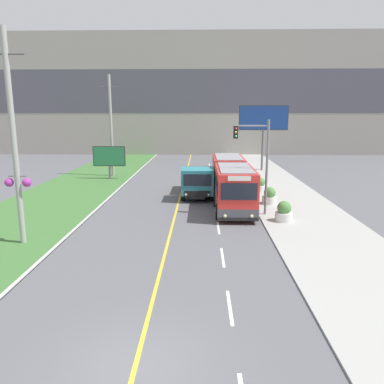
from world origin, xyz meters
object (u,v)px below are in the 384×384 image
Objects in this scene: billboard_small at (109,157)px; planter_round_near at (284,212)px; city_bus at (231,181)px; utility_pole_near at (14,147)px; planter_round_third at (260,185)px; planter_round_second at (270,196)px; utility_pole_far at (111,126)px; dump_truck at (198,182)px; traffic_light_mast at (258,156)px; billboard_large at (264,120)px.

planter_round_near is (14.49, -15.21, -1.63)m from billboard_small.
city_bus is 1.16× the size of utility_pole_near.
planter_round_third is (14.38, -6.12, -1.66)m from billboard_small.
planter_round_near is 1.06× the size of planter_round_third.
billboard_small is 2.70× the size of planter_round_second.
planter_round_second is at bearing -36.52° from billboard_small.
utility_pole_far is at bearing 94.15° from billboard_small.
planter_round_second is (2.79, -0.79, -0.96)m from city_bus.
planter_round_near is (5.41, -6.83, -0.63)m from dump_truck.
traffic_light_mast is at bearing 24.17° from utility_pole_near.
city_bus is at bearing -45.20° from utility_pole_far.
billboard_small is at bearing 139.61° from city_bus.
utility_pole_far is 1.40× the size of billboard_large.
billboard_large is at bearing 80.37° from planter_round_third.
billboard_large is (4.84, 15.97, 4.25)m from city_bus.
utility_pole_near is 19.56m from billboard_small.
city_bus is 1.97× the size of traffic_light_mast.
planter_round_near reaches higher than planter_round_third.
dump_truck is 1.07× the size of traffic_light_mast.
utility_pole_far reaches higher than planter_round_near.
planter_round_second is at bearing -15.71° from city_bus.
city_bus is at bearing 110.07° from traffic_light_mast.
planter_round_near is at bearing -89.29° from planter_round_third.
utility_pole_far is 23.04m from planter_round_near.
utility_pole_far is 8.28× the size of planter_round_near.
dump_truck is 14.64m from utility_pole_near.
utility_pole_near is at bearing -137.04° from planter_round_third.
billboard_small reaches higher than planter_round_third.
utility_pole_far is 8.75× the size of planter_round_third.
city_bus reaches higher than planter_round_near.
billboard_small is at bearing 137.29° from dump_truck.
billboard_small is (-12.98, 13.62, -1.68)m from traffic_light_mast.
planter_round_third is (5.30, 2.26, -0.66)m from dump_truck.
dump_truck reaches higher than planter_round_near.
traffic_light_mast is (12.82, 5.76, -1.04)m from utility_pole_near.
city_bus is 10.19× the size of planter_round_third.
planter_round_near is at bearing -95.26° from billboard_large.
planter_round_near is (2.88, -5.33, -0.95)m from city_bus.
traffic_light_mast reaches higher than planter_round_near.
utility_pole_near is 30.24m from billboard_large.
city_bus is 1.17× the size of utility_pole_far.
utility_pole_far is at bearing 130.12° from traffic_light_mast.
planter_round_second is (5.32, -2.28, -0.64)m from dump_truck.
city_bus is 4.63m from traffic_light_mast.
utility_pole_far is at bearing 150.91° from planter_round_third.
utility_pole_near is 14.10m from traffic_light_mast.
city_bus is at bearing 118.36° from planter_round_near.
dump_truck is at bearing 50.90° from utility_pole_near.
traffic_light_mast is 5.18× the size of planter_round_third.
dump_truck is (-2.53, 1.50, -0.32)m from city_bus.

